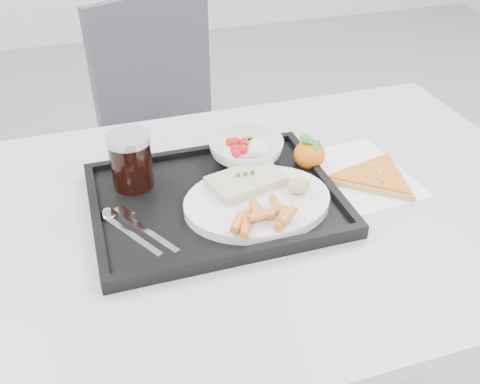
{
  "coord_description": "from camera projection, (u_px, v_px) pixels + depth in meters",
  "views": [
    {
      "loc": [
        -0.27,
        -0.46,
        1.35
      ],
      "look_at": [
        -0.02,
        0.32,
        0.77
      ],
      "focal_mm": 40.0,
      "sensor_mm": 36.0,
      "label": 1
    }
  ],
  "objects": [
    {
      "name": "table",
      "position": [
        253.0,
        233.0,
        1.04
      ],
      "size": [
        1.2,
        0.8,
        0.75
      ],
      "color": "#A8A8AA",
      "rests_on": "ground"
    },
    {
      "name": "chair",
      "position": [
        165.0,
        132.0,
        1.67
      ],
      "size": [
        0.55,
        0.57,
        0.93
      ],
      "color": "#3E3E46",
      "rests_on": "ground"
    },
    {
      "name": "tray",
      "position": [
        215.0,
        201.0,
        1.0
      ],
      "size": [
        0.45,
        0.35,
        0.03
      ],
      "color": "black",
      "rests_on": "table"
    },
    {
      "name": "dinner_plate",
      "position": [
        257.0,
        202.0,
        0.97
      ],
      "size": [
        0.27,
        0.27,
        0.02
      ],
      "color": "white",
      "rests_on": "tray"
    },
    {
      "name": "fish_fillet",
      "position": [
        246.0,
        181.0,
        0.99
      ],
      "size": [
        0.15,
        0.11,
        0.03
      ],
      "color": "beige",
      "rests_on": "dinner_plate"
    },
    {
      "name": "bread_roll",
      "position": [
        298.0,
        185.0,
        0.97
      ],
      "size": [
        0.05,
        0.05,
        0.03
      ],
      "color": "#D4B876",
      "rests_on": "dinner_plate"
    },
    {
      "name": "salad_bowl",
      "position": [
        246.0,
        150.0,
        1.09
      ],
      "size": [
        0.15,
        0.15,
        0.05
      ],
      "color": "white",
      "rests_on": "tray"
    },
    {
      "name": "cola_glass",
      "position": [
        131.0,
        159.0,
        1.0
      ],
      "size": [
        0.08,
        0.08,
        0.11
      ],
      "color": "black",
      "rests_on": "tray"
    },
    {
      "name": "cutlery",
      "position": [
        128.0,
        225.0,
        0.93
      ],
      "size": [
        0.12,
        0.16,
        0.01
      ],
      "color": "silver",
      "rests_on": "tray"
    },
    {
      "name": "napkin",
      "position": [
        345.0,
        178.0,
        1.07
      ],
      "size": [
        0.27,
        0.26,
        0.0
      ],
      "color": "white",
      "rests_on": "table"
    },
    {
      "name": "tangerine",
      "position": [
        310.0,
        154.0,
        1.08
      ],
      "size": [
        0.07,
        0.07,
        0.07
      ],
      "color": "orange",
      "rests_on": "napkin"
    },
    {
      "name": "pizza_slice",
      "position": [
        374.0,
        177.0,
        1.06
      ],
      "size": [
        0.26,
        0.26,
        0.02
      ],
      "color": "tan",
      "rests_on": "napkin"
    },
    {
      "name": "carrot_pile",
      "position": [
        263.0,
        216.0,
        0.9
      ],
      "size": [
        0.12,
        0.09,
        0.02
      ],
      "color": "orange",
      "rests_on": "dinner_plate"
    },
    {
      "name": "salad_contents",
      "position": [
        251.0,
        148.0,
        1.08
      ],
      "size": [
        0.08,
        0.08,
        0.02
      ],
      "color": "red",
      "rests_on": "salad_bowl"
    }
  ]
}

